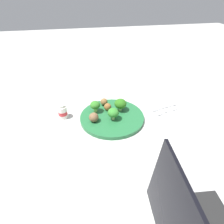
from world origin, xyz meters
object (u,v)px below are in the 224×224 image
broccoli_floret_center (95,105)px  meatball_mid_right (104,102)px  meatball_front_left (94,117)px  fork (166,112)px  knife (162,108)px  broccoli_floret_far_rim (120,104)px  meatball_back_left (108,107)px  broccoli_floret_back_left (114,113)px  napkin (165,110)px  plate (112,117)px  yogurt_bottle (63,112)px

broccoli_floret_center → meatball_mid_right: 0.07m
meatball_front_left → broccoli_floret_center: bearing=-102.4°
fork → knife: size_ratio=0.84×
broccoli_floret_far_rim → meatball_back_left: bearing=-14.8°
meatball_front_left → broccoli_floret_back_left: bearing=178.3°
broccoli_floret_far_rim → meatball_mid_right: 0.09m
broccoli_floret_far_rim → knife: 0.21m
broccoli_floret_back_left → knife: bearing=-167.4°
broccoli_floret_back_left → meatball_mid_right: size_ratio=1.57×
napkin → knife: knife is taller
plate → meatball_back_left: size_ratio=8.36×
broccoli_floret_back_left → napkin: broccoli_floret_back_left is taller
meatball_mid_right → plate: bearing=102.0°
plate → fork: 0.25m
broccoli_floret_center → napkin: size_ratio=0.32×
broccoli_floret_center → knife: size_ratio=0.37×
meatball_mid_right → fork: meatball_mid_right is taller
yogurt_bottle → broccoli_floret_back_left: bearing=160.3°
broccoli_floret_center → meatball_front_left: broccoli_floret_center is taller
meatball_back_left → knife: meatball_back_left is taller
knife → fork: bearing=95.5°
meatball_back_left → yogurt_bottle: (0.20, -0.00, -0.00)m
meatball_back_left → knife: bearing=175.6°
meatball_back_left → meatball_mid_right: bearing=-78.1°
broccoli_floret_back_left → meatball_front_left: bearing=-1.7°
broccoli_floret_center → knife: 0.32m
broccoli_floret_far_rim → meatball_front_left: size_ratio=1.43×
broccoli_floret_far_rim → meatball_front_left: (0.13, 0.06, -0.02)m
fork → yogurt_bottle: 0.47m
meatball_mid_right → napkin: size_ratio=0.20×
broccoli_floret_back_left → broccoli_floret_far_rim: broccoli_floret_far_rim is taller
plate → broccoli_floret_far_rim: (-0.05, -0.03, 0.04)m
meatball_mid_right → knife: meatball_mid_right is taller
knife → plate: bearing=6.6°
meatball_back_left → yogurt_bottle: size_ratio=0.50×
broccoli_floret_back_left → napkin: (-0.25, -0.04, -0.05)m
broccoli_floret_far_rim → napkin: broccoli_floret_far_rim is taller
broccoli_floret_back_left → meatball_back_left: broccoli_floret_back_left is taller
broccoli_floret_back_left → knife: 0.25m
meatball_back_left → fork: 0.27m
fork → meatball_mid_right: bearing=-20.3°
meatball_back_left → meatball_front_left: size_ratio=0.83×
broccoli_floret_center → meatball_mid_right: (-0.05, -0.05, -0.02)m
broccoli_floret_far_rim → meatball_back_left: size_ratio=1.72×
napkin → meatball_back_left: bearing=-7.7°
broccoli_floret_far_rim → knife: (-0.20, 0.01, -0.04)m
meatball_back_left → meatball_mid_right: size_ratio=0.99×
broccoli_floret_center → fork: (-0.32, 0.05, -0.04)m
broccoli_floret_back_left → broccoli_floret_far_rim: bearing=-124.0°
broccoli_floret_center → broccoli_floret_back_left: bearing=135.5°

